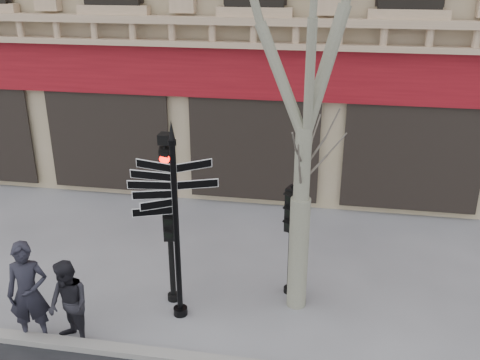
% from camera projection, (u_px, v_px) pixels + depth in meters
% --- Properties ---
extents(ground, '(80.00, 80.00, 0.00)m').
position_uv_depth(ground, '(214.00, 312.00, 10.10)').
color(ground, slate).
rests_on(ground, ground).
extents(kerb, '(80.00, 0.25, 0.12)m').
position_uv_depth(kerb, '(196.00, 360.00, 8.81)').
color(kerb, gray).
rests_on(kerb, ground).
extents(fingerpost, '(1.85, 1.85, 3.78)m').
position_uv_depth(fingerpost, '(174.00, 191.00, 9.08)').
color(fingerpost, black).
rests_on(fingerpost, ground).
extents(traffic_signal_main, '(0.43, 0.35, 3.40)m').
position_uv_depth(traffic_signal_main, '(168.00, 200.00, 9.67)').
color(traffic_signal_main, black).
rests_on(traffic_signal_main, ground).
extents(traffic_signal_secondary, '(0.45, 0.38, 2.30)m').
position_uv_depth(traffic_signal_secondary, '(292.00, 220.00, 10.11)').
color(traffic_signal_secondary, black).
rests_on(traffic_signal_secondary, ground).
extents(pedestrian_a, '(0.79, 0.63, 1.90)m').
position_uv_depth(pedestrian_a, '(28.00, 293.00, 9.03)').
color(pedestrian_a, black).
rests_on(pedestrian_a, ground).
extents(pedestrian_b, '(0.98, 0.94, 1.60)m').
position_uv_depth(pedestrian_b, '(69.00, 305.00, 8.97)').
color(pedestrian_b, black).
rests_on(pedestrian_b, ground).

